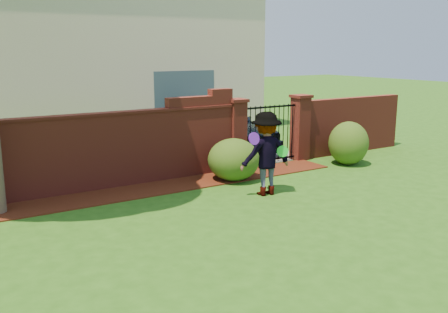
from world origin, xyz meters
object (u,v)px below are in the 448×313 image
man (266,154)px  frisbee_purple (254,139)px  frisbee_green (282,151)px  car (224,127)px

man → frisbee_purple: 0.60m
frisbee_green → man: bearing=146.3°
car → frisbee_purple: bearing=-121.3°
man → frisbee_green: bearing=152.7°
man → frisbee_green: size_ratio=7.33×
frisbee_purple → man: bearing=17.1°
man → frisbee_purple: (-0.43, -0.13, 0.40)m
frisbee_green → frisbee_purple: bearing=175.3°
man → frisbee_purple: size_ratio=6.86×
frisbee_purple → frisbee_green: frisbee_purple is taller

